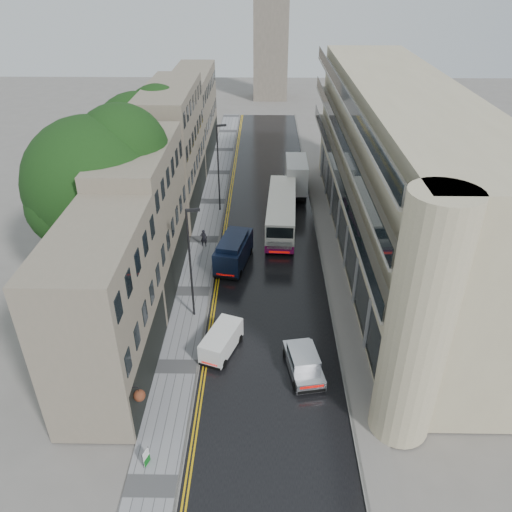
# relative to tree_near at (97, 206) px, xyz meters

# --- Properties ---
(road) EXTENTS (9.00, 85.00, 0.02)m
(road) POSITION_rel_tree_near_xyz_m (12.50, 7.50, -6.94)
(road) COLOR black
(road) RESTS_ON ground
(left_sidewalk) EXTENTS (2.70, 85.00, 0.12)m
(left_sidewalk) POSITION_rel_tree_near_xyz_m (6.65, 7.50, -6.89)
(left_sidewalk) COLOR gray
(left_sidewalk) RESTS_ON ground
(right_sidewalk) EXTENTS (1.80, 85.00, 0.12)m
(right_sidewalk) POSITION_rel_tree_near_xyz_m (17.90, 7.50, -6.89)
(right_sidewalk) COLOR slate
(right_sidewalk) RESTS_ON ground
(old_shop_row) EXTENTS (4.50, 56.00, 12.00)m
(old_shop_row) POSITION_rel_tree_near_xyz_m (3.05, 10.00, -0.95)
(old_shop_row) COLOR gray
(old_shop_row) RESTS_ON ground
(modern_block) EXTENTS (8.00, 40.00, 14.00)m
(modern_block) POSITION_rel_tree_near_xyz_m (22.80, 6.00, 0.05)
(modern_block) COLOR #C3B691
(modern_block) RESTS_ON ground
(tree_near) EXTENTS (10.56, 10.56, 13.89)m
(tree_near) POSITION_rel_tree_near_xyz_m (0.00, 0.00, 0.00)
(tree_near) COLOR black
(tree_near) RESTS_ON ground
(tree_far) EXTENTS (9.24, 9.24, 12.46)m
(tree_far) POSITION_rel_tree_near_xyz_m (0.30, 13.00, -0.72)
(tree_far) COLOR black
(tree_far) RESTS_ON ground
(cream_bus) EXTENTS (3.15, 11.29, 3.05)m
(cream_bus) POSITION_rel_tree_near_xyz_m (12.36, 7.20, -5.40)
(cream_bus) COLOR white
(cream_bus) RESTS_ON road
(white_lorry) EXTENTS (2.27, 7.37, 3.86)m
(white_lorry) POSITION_rel_tree_near_xyz_m (14.46, 17.07, -4.99)
(white_lorry) COLOR silver
(white_lorry) RESTS_ON road
(silver_hatchback) EXTENTS (2.49, 4.36, 1.54)m
(silver_hatchback) POSITION_rel_tree_near_xyz_m (14.00, -10.87, -6.15)
(silver_hatchback) COLOR #BCBCC1
(silver_hatchback) RESTS_ON road
(white_van) EXTENTS (2.75, 4.00, 1.66)m
(white_van) POSITION_rel_tree_near_xyz_m (8.20, -8.46, -6.09)
(white_van) COLOR white
(white_van) RESTS_ON road
(navy_van) EXTENTS (3.16, 5.63, 2.71)m
(navy_van) POSITION_rel_tree_near_xyz_m (8.20, 1.77, -5.57)
(navy_van) COLOR black
(navy_van) RESTS_ON road
(pedestrian) EXTENTS (0.62, 0.43, 1.63)m
(pedestrian) POSITION_rel_tree_near_xyz_m (6.70, 6.23, -6.01)
(pedestrian) COLOR black
(pedestrian) RESTS_ON left_sidewalk
(lamp_post_near) EXTENTS (0.96, 0.35, 8.38)m
(lamp_post_near) POSITION_rel_tree_near_xyz_m (7.04, -3.73, -2.64)
(lamp_post_near) COLOR black
(lamp_post_near) RESTS_ON left_sidewalk
(lamp_post_far) EXTENTS (1.00, 0.49, 8.72)m
(lamp_post_far) POSITION_rel_tree_near_xyz_m (7.53, 13.77, -2.46)
(lamp_post_far) COLOR black
(lamp_post_far) RESTS_ON left_sidewalk
(estate_sign) EXTENTS (0.26, 0.54, 0.91)m
(estate_sign) POSITION_rel_tree_near_xyz_m (6.14, -16.15, -6.37)
(estate_sign) COLOR white
(estate_sign) RESTS_ON left_sidewalk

